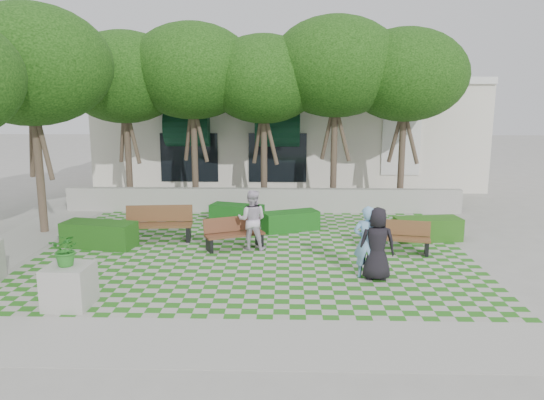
{
  "coord_description": "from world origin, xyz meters",
  "views": [
    {
      "loc": [
        0.94,
        -13.58,
        4.43
      ],
      "look_at": [
        0.5,
        1.5,
        1.4
      ],
      "focal_mm": 35.0,
      "sensor_mm": 36.0,
      "label": 1
    }
  ],
  "objects_px": {
    "hedge_west": "(99,234)",
    "person_dark": "(377,244)",
    "bench_west": "(159,224)",
    "hedge_midleft": "(237,214)",
    "person_blue": "(367,242)",
    "hedge_midright": "(291,221)",
    "bench_east": "(399,237)",
    "person_white": "(252,220)",
    "bench_mid": "(234,234)",
    "hedge_east": "(428,229)",
    "planter_front": "(69,277)"
  },
  "relations": [
    {
      "from": "hedge_midright",
      "to": "person_blue",
      "type": "relative_size",
      "value": 1.01
    },
    {
      "from": "hedge_west",
      "to": "planter_front",
      "type": "bearing_deg",
      "value": -78.11
    },
    {
      "from": "bench_west",
      "to": "planter_front",
      "type": "bearing_deg",
      "value": -102.83
    },
    {
      "from": "bench_east",
      "to": "person_dark",
      "type": "relative_size",
      "value": 1.01
    },
    {
      "from": "planter_front",
      "to": "person_white",
      "type": "relative_size",
      "value": 0.92
    },
    {
      "from": "hedge_midright",
      "to": "person_white",
      "type": "relative_size",
      "value": 1.04
    },
    {
      "from": "person_dark",
      "to": "bench_mid",
      "type": "bearing_deg",
      "value": -32.83
    },
    {
      "from": "bench_west",
      "to": "hedge_east",
      "type": "distance_m",
      "value": 8.26
    },
    {
      "from": "hedge_west",
      "to": "person_dark",
      "type": "height_order",
      "value": "person_dark"
    },
    {
      "from": "bench_east",
      "to": "hedge_midleft",
      "type": "relative_size",
      "value": 0.99
    },
    {
      "from": "bench_east",
      "to": "bench_west",
      "type": "relative_size",
      "value": 0.86
    },
    {
      "from": "person_blue",
      "to": "hedge_midright",
      "type": "bearing_deg",
      "value": -58.85
    },
    {
      "from": "bench_mid",
      "to": "person_white",
      "type": "xyz_separation_m",
      "value": [
        0.53,
        -0.06,
        0.44
      ]
    },
    {
      "from": "bench_mid",
      "to": "person_dark",
      "type": "height_order",
      "value": "person_dark"
    },
    {
      "from": "hedge_midright",
      "to": "hedge_east",
      "type": "bearing_deg",
      "value": -13.86
    },
    {
      "from": "bench_east",
      "to": "person_blue",
      "type": "distance_m",
      "value": 2.52
    },
    {
      "from": "bench_east",
      "to": "bench_mid",
      "type": "bearing_deg",
      "value": -171.82
    },
    {
      "from": "bench_east",
      "to": "person_dark",
      "type": "bearing_deg",
      "value": -102.54
    },
    {
      "from": "bench_west",
      "to": "hedge_midleft",
      "type": "distance_m",
      "value": 3.23
    },
    {
      "from": "bench_mid",
      "to": "planter_front",
      "type": "xyz_separation_m",
      "value": [
        -3.04,
        -4.42,
        0.22
      ]
    },
    {
      "from": "bench_east",
      "to": "person_white",
      "type": "relative_size",
      "value": 1.03
    },
    {
      "from": "bench_mid",
      "to": "person_dark",
      "type": "bearing_deg",
      "value": -58.41
    },
    {
      "from": "hedge_midright",
      "to": "person_dark",
      "type": "bearing_deg",
      "value": -66.13
    },
    {
      "from": "hedge_midleft",
      "to": "planter_front",
      "type": "bearing_deg",
      "value": -110.52
    },
    {
      "from": "bench_west",
      "to": "person_blue",
      "type": "height_order",
      "value": "person_blue"
    },
    {
      "from": "hedge_midleft",
      "to": "planter_front",
      "type": "height_order",
      "value": "planter_front"
    },
    {
      "from": "bench_west",
      "to": "person_blue",
      "type": "xyz_separation_m",
      "value": [
        5.86,
        -3.17,
        0.38
      ]
    },
    {
      "from": "bench_mid",
      "to": "hedge_west",
      "type": "relative_size",
      "value": 0.85
    },
    {
      "from": "person_dark",
      "to": "bench_west",
      "type": "bearing_deg",
      "value": -26.83
    },
    {
      "from": "person_dark",
      "to": "person_white",
      "type": "height_order",
      "value": "person_dark"
    },
    {
      "from": "bench_west",
      "to": "person_blue",
      "type": "distance_m",
      "value": 6.68
    },
    {
      "from": "person_dark",
      "to": "bench_east",
      "type": "bearing_deg",
      "value": -112.61
    },
    {
      "from": "bench_mid",
      "to": "hedge_west",
      "type": "height_order",
      "value": "bench_mid"
    },
    {
      "from": "hedge_west",
      "to": "hedge_midleft",
      "type": "bearing_deg",
      "value": 39.46
    },
    {
      "from": "hedge_midleft",
      "to": "person_white",
      "type": "distance_m",
      "value": 3.33
    },
    {
      "from": "hedge_midright",
      "to": "hedge_west",
      "type": "relative_size",
      "value": 0.86
    },
    {
      "from": "bench_east",
      "to": "hedge_east",
      "type": "bearing_deg",
      "value": 60.67
    },
    {
      "from": "hedge_midleft",
      "to": "person_blue",
      "type": "relative_size",
      "value": 1.01
    },
    {
      "from": "hedge_east",
      "to": "hedge_midleft",
      "type": "xyz_separation_m",
      "value": [
        -6.09,
        2.08,
        -0.03
      ]
    },
    {
      "from": "bench_east",
      "to": "bench_west",
      "type": "bearing_deg",
      "value": -176.68
    },
    {
      "from": "hedge_east",
      "to": "person_white",
      "type": "xyz_separation_m",
      "value": [
        -5.34,
        -1.12,
        0.52
      ]
    },
    {
      "from": "bench_mid",
      "to": "hedge_east",
      "type": "bearing_deg",
      "value": -13.93
    },
    {
      "from": "hedge_east",
      "to": "person_dark",
      "type": "distance_m",
      "value": 4.22
    },
    {
      "from": "hedge_east",
      "to": "person_blue",
      "type": "bearing_deg",
      "value": -124.52
    },
    {
      "from": "person_blue",
      "to": "person_dark",
      "type": "bearing_deg",
      "value": 163.81
    },
    {
      "from": "hedge_east",
      "to": "hedge_midright",
      "type": "xyz_separation_m",
      "value": [
        -4.21,
        1.04,
        -0.03
      ]
    },
    {
      "from": "hedge_east",
      "to": "person_white",
      "type": "bearing_deg",
      "value": -168.2
    },
    {
      "from": "bench_mid",
      "to": "person_dark",
      "type": "relative_size",
      "value": 1.01
    },
    {
      "from": "bench_west",
      "to": "hedge_midleft",
      "type": "relative_size",
      "value": 1.14
    },
    {
      "from": "bench_west",
      "to": "hedge_east",
      "type": "height_order",
      "value": "bench_west"
    }
  ]
}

